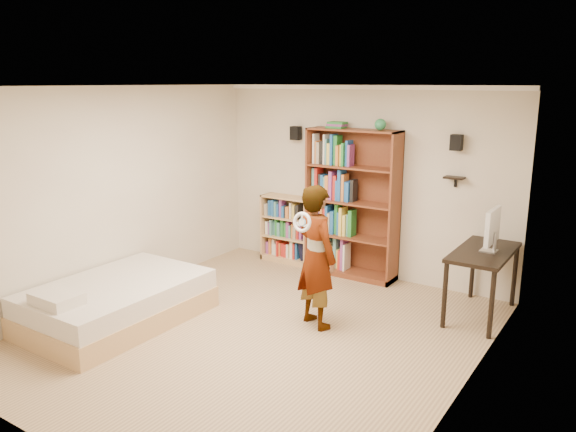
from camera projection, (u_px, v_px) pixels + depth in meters
name	position (u px, v px, depth m)	size (l,w,h in m)	color
ground	(259.00, 333.00, 6.28)	(4.50, 5.00, 0.01)	tan
room_shell	(257.00, 178.00, 5.87)	(4.52, 5.02, 2.71)	beige
crown_molding	(256.00, 89.00, 5.66)	(4.50, 5.00, 0.06)	white
speaker_left	(296.00, 133.00, 8.33)	(0.14, 0.12, 0.20)	black
speaker_right	(457.00, 142.00, 7.04)	(0.14, 0.12, 0.20)	black
wall_shelf	(454.00, 178.00, 7.16)	(0.25, 0.16, 0.03)	black
tall_bookshelf	(352.00, 204.00, 7.93)	(1.33, 0.39, 2.11)	brown
low_bookshelf	(287.00, 229.00, 8.69)	(0.83, 0.31, 1.04)	tan
computer_desk	(481.00, 283.00, 6.66)	(0.60, 1.21, 0.82)	black
imac	(490.00, 230.00, 6.46)	(0.10, 0.51, 0.51)	silver
daybed	(117.00, 297.00, 6.52)	(1.33, 2.05, 0.60)	silver
person	(316.00, 257.00, 6.32)	(0.60, 0.39, 1.65)	black
wii_wheel	(302.00, 222.00, 5.96)	(0.22, 0.22, 0.04)	silver
navy_bag	(310.00, 252.00, 8.53)	(0.33, 0.21, 0.44)	black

